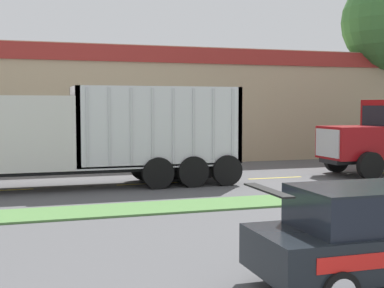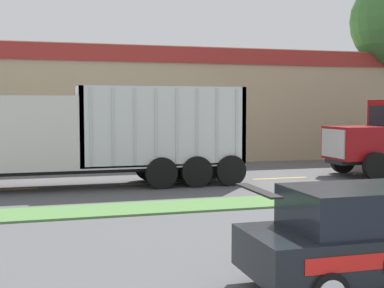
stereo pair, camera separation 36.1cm
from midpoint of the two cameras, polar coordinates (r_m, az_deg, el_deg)
grass_verge at (r=15.56m, az=-6.96°, el=-6.90°), size 120.00×1.81×0.06m
centre_line_4 at (r=20.61m, az=-5.25°, el=-4.23°), size 2.40×0.14×0.01m
centre_line_5 at (r=22.38m, az=8.41°, el=-3.59°), size 2.40×0.14×0.01m
dump_truck_lead at (r=19.78m, az=-14.92°, el=0.34°), size 11.93×2.58×3.69m
rally_car at (r=9.52m, az=18.30°, el=-9.15°), size 4.49×1.95×1.71m
store_building_backdrop at (r=33.06m, az=-4.15°, el=4.14°), size 40.25×12.10×5.98m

